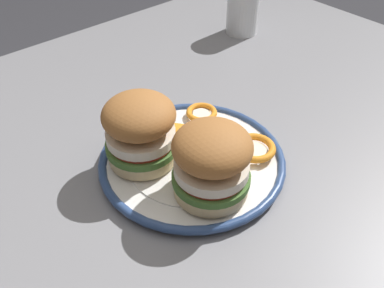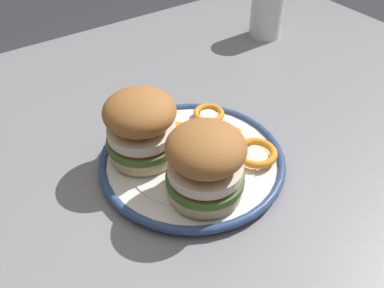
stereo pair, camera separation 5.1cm
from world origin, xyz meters
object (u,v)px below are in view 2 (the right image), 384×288
at_px(dining_table, 185,196).
at_px(sandwich_half_left, 205,162).
at_px(drinking_glass, 267,11).
at_px(dinner_plate, 192,160).
at_px(sandwich_half_right, 141,125).

height_order(dining_table, sandwich_half_left, sandwich_half_left).
bearing_deg(drinking_glass, dinner_plate, -145.50).
distance_m(sandwich_half_right, drinking_glass, 0.47).
xyz_separation_m(dining_table, sandwich_half_right, (-0.06, 0.02, 0.16)).
distance_m(dining_table, sandwich_half_left, 0.19).
relative_size(sandwich_half_left, drinking_glass, 0.98).
bearing_deg(dinner_plate, drinking_glass, 34.50).
xyz_separation_m(dinner_plate, drinking_glass, (0.37, 0.25, 0.05)).
distance_m(dining_table, drinking_glass, 0.46).
relative_size(dining_table, dinner_plate, 4.80).
bearing_deg(sandwich_half_left, drinking_glass, 38.97).
height_order(dinner_plate, drinking_glass, drinking_glass).
distance_m(dinner_plate, sandwich_half_left, 0.09).
height_order(dining_table, drinking_glass, drinking_glass).
xyz_separation_m(sandwich_half_right, drinking_glass, (0.42, 0.21, -0.01)).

